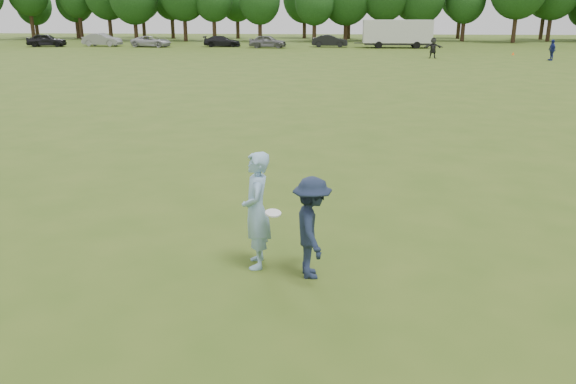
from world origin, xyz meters
name	(u,v)px	position (x,y,z in m)	size (l,w,h in m)	color
ground	(285,258)	(0.00, 0.00, 0.00)	(200.00, 200.00, 0.00)	#385117
thrower	(256,210)	(-0.46, -0.34, 1.03)	(0.75, 0.49, 2.05)	#8AB2D5
defender	(312,228)	(0.50, -0.67, 0.87)	(1.12, 0.64, 1.73)	#1A2339
player_far_b	(552,50)	(20.37, 43.55, 0.91)	(1.06, 0.44, 1.81)	navy
player_far_d	(433,48)	(10.27, 45.31, 0.94)	(1.75, 0.56, 1.88)	#292929
car_a	(47,40)	(-34.05, 59.46, 0.78)	(1.84, 4.58, 1.56)	black
car_b	(102,40)	(-27.58, 60.79, 0.78)	(1.65, 4.74, 1.56)	gray
car_c	(151,41)	(-21.01, 59.70, 0.66)	(2.20, 4.78, 1.33)	#B1B1B6
car_d	(222,41)	(-12.54, 60.83, 0.65)	(1.83, 4.50, 1.31)	black
car_e	(268,41)	(-6.71, 59.08, 0.75)	(1.77, 4.40, 1.50)	slate
car_f	(330,41)	(0.63, 61.24, 0.71)	(1.51, 4.34, 1.43)	black
field_cone	(513,53)	(19.01, 49.91, 0.15)	(0.28, 0.28, 0.30)	#FF570D
disc_in_play	(273,213)	(-0.14, -0.64, 1.10)	(0.29, 0.30, 0.08)	white
cargo_trailer	(397,32)	(8.55, 60.24, 1.78)	(9.00, 2.75, 3.20)	silver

